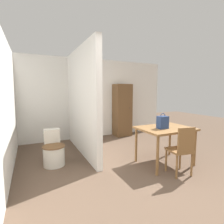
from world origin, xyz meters
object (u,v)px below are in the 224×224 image
at_px(wooden_chair, 182,149).
at_px(wooden_cabinet, 122,110).
at_px(toilet, 54,151).
at_px(handbag, 163,122).
at_px(dining_table, 165,132).

bearing_deg(wooden_chair, wooden_cabinet, 90.38).
xyz_separation_m(toilet, handbag, (1.97, -0.98, 0.61)).
relative_size(wooden_chair, handbag, 2.89).
bearing_deg(handbag, wooden_cabinet, 79.95).
bearing_deg(wooden_cabinet, wooden_chair, -98.04).
height_order(dining_table, wooden_chair, wooden_chair).
distance_m(dining_table, wooden_cabinet, 2.45).
xyz_separation_m(toilet, wooden_cabinet, (2.41, 1.48, 0.59)).
distance_m(dining_table, toilet, 2.32).
bearing_deg(dining_table, wooden_cabinet, 82.32).
distance_m(wooden_chair, wooden_cabinet, 3.00).
xyz_separation_m(dining_table, wooden_cabinet, (0.33, 2.42, 0.19)).
bearing_deg(dining_table, wooden_chair, -99.69).
relative_size(wooden_chair, wooden_cabinet, 0.52).
distance_m(toilet, handbag, 2.28).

